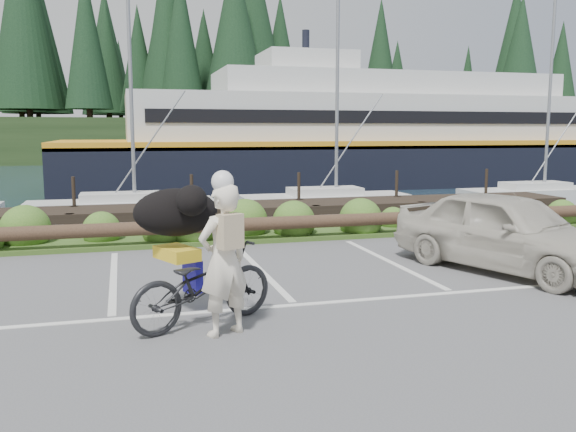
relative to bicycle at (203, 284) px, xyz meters
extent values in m
plane|color=#505052|center=(1.42, 0.96, -0.55)|extent=(72.00, 72.00, 0.00)
plane|color=#162836|center=(1.42, 48.96, -1.75)|extent=(160.00, 160.00, 0.00)
cube|color=#3D5B21|center=(1.42, 6.26, -0.50)|extent=(34.00, 1.60, 0.10)
imported|color=black|center=(0.00, 0.00, 0.00)|extent=(2.21, 1.54, 1.10)
imported|color=#F1E5CC|center=(0.20, -0.45, 0.40)|extent=(0.82, 0.71, 1.91)
ellipsoid|color=black|center=(-0.28, 0.61, 0.88)|extent=(0.99, 1.28, 0.66)
imported|color=#B9B2A3|center=(5.75, 1.70, 0.18)|extent=(3.18, 4.65, 1.47)
camera|label=1|loc=(-0.98, -7.78, 1.99)|focal=38.00mm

